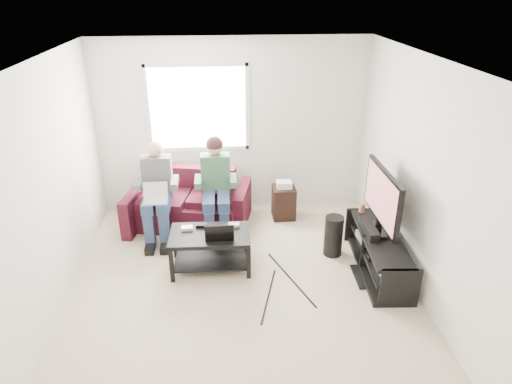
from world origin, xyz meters
TOP-DOWN VIEW (x-y plane):
  - floor at (0.00, 0.00)m, footprint 4.50×4.50m
  - ceiling at (0.00, 0.00)m, footprint 4.50×4.50m
  - wall_back at (0.00, 2.25)m, footprint 4.50×0.00m
  - wall_front at (0.00, -2.25)m, footprint 4.50×0.00m
  - wall_left at (-2.00, 0.00)m, footprint 0.00×4.50m
  - wall_right at (2.00, 0.00)m, footprint 0.00×4.50m
  - window at (-0.50, 2.23)m, footprint 1.48×0.04m
  - sofa at (-0.67, 1.71)m, footprint 1.87×1.08m
  - person_left at (-1.07, 1.42)m, footprint 0.40×0.70m
  - person_right at (-0.27, 1.44)m, footprint 0.40×0.71m
  - laptop_silver at (-1.07, 1.18)m, footprint 0.36×0.28m
  - coffee_table at (-0.36, 0.53)m, footprint 0.99×0.62m
  - laptop_black at (-0.24, 0.45)m, footprint 0.36×0.27m
  - controller_a at (-0.64, 0.65)m, footprint 0.15×0.10m
  - controller_b at (-0.46, 0.71)m, footprint 0.15×0.10m
  - controller_c at (-0.06, 0.68)m, footprint 0.14×0.10m
  - tv_stand at (1.70, 0.31)m, footprint 0.54×1.50m
  - tv at (1.70, 0.41)m, footprint 0.12×1.10m
  - soundbar at (1.58, 0.41)m, footprint 0.12×0.50m
  - drink_cup at (1.65, 0.94)m, footprint 0.08×0.08m
  - console_white at (1.70, -0.09)m, footprint 0.30×0.22m
  - console_grey at (1.70, 0.61)m, footprint 0.34×0.26m
  - console_black at (1.70, 0.26)m, footprint 0.38×0.30m
  - subwoofer at (1.23, 0.71)m, footprint 0.24×0.24m
  - keyboard_floor at (1.46, 0.16)m, footprint 0.18×0.49m
  - end_table at (0.73, 1.78)m, footprint 0.33×0.33m

SIDE VIEW (x-z plane):
  - floor at x=0.00m, z-range 0.00..0.00m
  - keyboard_floor at x=1.46m, z-range 0.00..0.03m
  - tv_stand at x=1.70m, z-range -0.03..0.46m
  - end_table at x=0.73m, z-range -0.03..0.56m
  - subwoofer at x=1.23m, z-range 0.00..0.55m
  - console_white at x=1.70m, z-range 0.26..0.32m
  - console_black at x=1.70m, z-range 0.26..0.33m
  - console_grey at x=1.70m, z-range 0.26..0.34m
  - sofa at x=-0.67m, z-range -0.10..0.70m
  - coffee_table at x=-0.36m, z-range 0.12..0.60m
  - controller_a at x=-0.64m, z-range 0.49..0.53m
  - controller_b at x=-0.46m, z-range 0.49..0.53m
  - controller_c at x=-0.06m, z-range 0.49..0.53m
  - soundbar at x=1.58m, z-range 0.49..0.59m
  - drink_cup at x=1.65m, z-range 0.49..0.61m
  - laptop_black at x=-0.24m, z-range 0.49..0.73m
  - laptop_silver at x=-1.07m, z-range 0.58..0.82m
  - person_left at x=-1.07m, z-range 0.06..1.39m
  - person_right at x=-0.27m, z-range 0.10..1.47m
  - tv at x=1.70m, z-range 0.54..1.35m
  - wall_back at x=0.00m, z-range -0.95..3.55m
  - wall_front at x=0.00m, z-range -0.95..3.55m
  - wall_left at x=-2.00m, z-range -0.95..3.55m
  - wall_right at x=2.00m, z-range -0.95..3.55m
  - window at x=-0.50m, z-range 0.96..2.24m
  - ceiling at x=0.00m, z-range 2.60..2.60m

